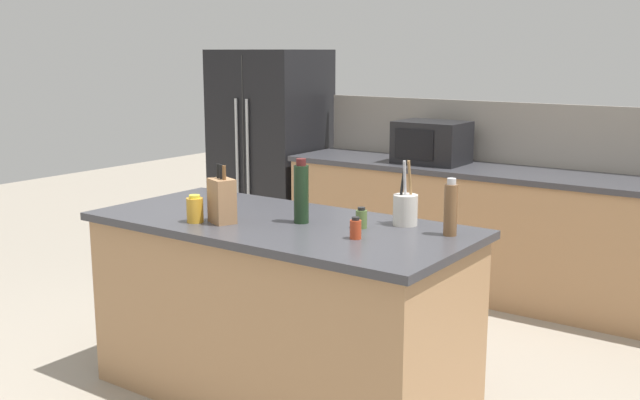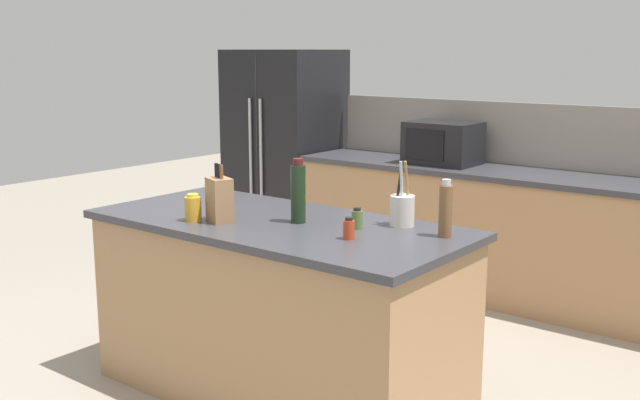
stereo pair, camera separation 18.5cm
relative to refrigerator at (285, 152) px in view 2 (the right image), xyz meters
The scene contains 13 objects.
ground_plane 3.07m from the refrigerator, 50.04° to the right, with size 14.00×14.00×0.00m, color gray.
back_counter_run 2.23m from the refrigerator, ahead, with size 3.40×0.66×0.94m.
wall_backsplash 2.22m from the refrigerator, ahead, with size 3.36×0.03×0.46m, color gray.
kitchen_island 2.96m from the refrigerator, 50.04° to the right, with size 1.96×0.90×0.94m.
refrigerator is the anchor object (origin of this frame).
microwave 1.62m from the refrigerator, ahead, with size 0.51×0.39×0.32m.
knife_block 2.97m from the refrigerator, 55.49° to the right, with size 0.16×0.14×0.29m.
utensil_crock 3.13m from the refrigerator, 38.81° to the right, with size 0.12×0.12×0.32m.
honey_jar 2.96m from the refrigerator, 58.14° to the right, with size 0.08×0.08×0.14m.
spice_jar_oregano 3.14m from the refrigerator, 42.95° to the right, with size 0.05×0.05×0.10m.
pepper_grinder 3.39m from the refrigerator, 36.79° to the right, with size 0.06×0.06×0.27m.
spice_jar_paprika 3.34m from the refrigerator, 44.30° to the right, with size 0.05×0.05×0.10m.
wine_bottle 2.99m from the refrigerator, 47.98° to the right, with size 0.07×0.07×0.32m.
Camera 2 is at (2.42, -2.74, 1.78)m, focal length 42.00 mm.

